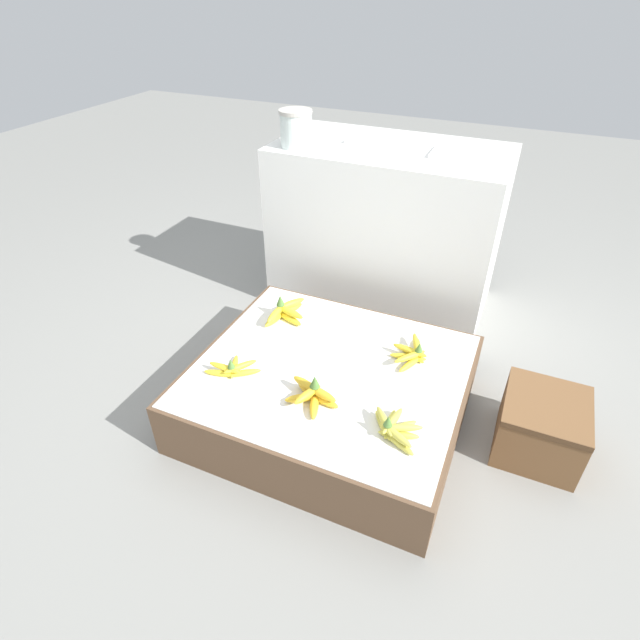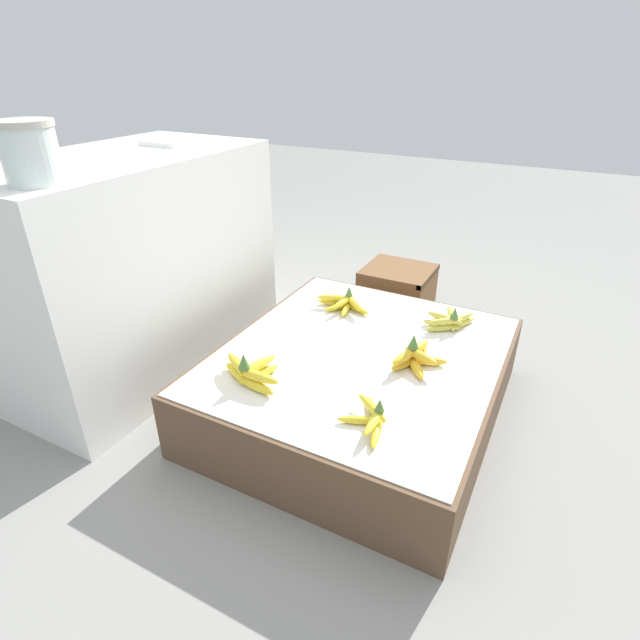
{
  "view_description": "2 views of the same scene",
  "coord_description": "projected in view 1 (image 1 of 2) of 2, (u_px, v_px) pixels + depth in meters",
  "views": [
    {
      "loc": [
        0.55,
        -1.36,
        1.52
      ],
      "look_at": [
        -0.11,
        0.14,
        0.35
      ],
      "focal_mm": 28.0,
      "sensor_mm": 36.0,
      "label": 1
    },
    {
      "loc": [
        -1.35,
        -0.55,
        1.14
      ],
      "look_at": [
        -0.14,
        0.08,
        0.42
      ],
      "focal_mm": 28.0,
      "sensor_mm": 36.0,
      "label": 2
    }
  ],
  "objects": [
    {
      "name": "ground_plane",
      "position": [
        329.0,
        413.0,
        2.08
      ],
      "size": [
        10.0,
        10.0,
        0.0
      ],
      "primitive_type": "plane",
      "color": "gray"
    },
    {
      "name": "display_platform",
      "position": [
        330.0,
        392.0,
        2.01
      ],
      "size": [
        1.03,
        0.91,
        0.24
      ],
      "color": "brown",
      "rests_on": "ground_plane"
    },
    {
      "name": "back_vendor_table",
      "position": [
        386.0,
        229.0,
        2.56
      ],
      "size": [
        1.1,
        0.6,
        0.83
      ],
      "color": "white",
      "rests_on": "ground_plane"
    },
    {
      "name": "wooden_crate",
      "position": [
        541.0,
        426.0,
        1.86
      ],
      "size": [
        0.3,
        0.32,
        0.24
      ],
      "color": "brown",
      "rests_on": "ground_plane"
    },
    {
      "name": "banana_bunch_front_left",
      "position": [
        233.0,
        369.0,
        1.9
      ],
      "size": [
        0.21,
        0.15,
        0.09
      ],
      "color": "yellow",
      "rests_on": "display_platform"
    },
    {
      "name": "banana_bunch_front_midleft",
      "position": [
        312.0,
        394.0,
        1.77
      ],
      "size": [
        0.2,
        0.16,
        0.11
      ],
      "color": "gold",
      "rests_on": "display_platform"
    },
    {
      "name": "banana_bunch_front_midright",
      "position": [
        393.0,
        428.0,
        1.65
      ],
      "size": [
        0.19,
        0.18,
        0.09
      ],
      "color": "gold",
      "rests_on": "display_platform"
    },
    {
      "name": "banana_bunch_middle_left",
      "position": [
        285.0,
        312.0,
        2.19
      ],
      "size": [
        0.16,
        0.23,
        0.11
      ],
      "color": "yellow",
      "rests_on": "display_platform"
    },
    {
      "name": "banana_bunch_middle_midright",
      "position": [
        412.0,
        353.0,
        1.97
      ],
      "size": [
        0.15,
        0.24,
        0.09
      ],
      "color": "yellow",
      "rests_on": "display_platform"
    },
    {
      "name": "glass_jar",
      "position": [
        296.0,
        128.0,
        2.27
      ],
      "size": [
        0.15,
        0.15,
        0.16
      ],
      "color": "silver",
      "rests_on": "back_vendor_table"
    },
    {
      "name": "foam_tray_white",
      "position": [
        458.0,
        154.0,
        2.2
      ],
      "size": [
        0.22,
        0.18,
        0.02
      ],
      "color": "white",
      "rests_on": "back_vendor_table"
    },
    {
      "name": "foam_tray_dark",
      "position": [
        377.0,
        140.0,
        2.38
      ],
      "size": [
        0.26,
        0.19,
        0.02
      ],
      "color": "white",
      "rests_on": "back_vendor_table"
    }
  ]
}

